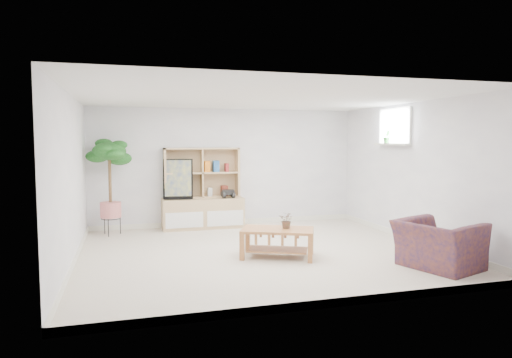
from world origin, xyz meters
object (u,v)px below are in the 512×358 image
object	(u,v)px
storage_unit	(203,188)
armchair	(439,241)
floor_tree	(110,187)
coffee_table	(278,243)

from	to	relation	value
storage_unit	armchair	size ratio (longest dim) A/B	1.60
floor_tree	armchair	size ratio (longest dim) A/B	1.78
armchair	coffee_table	bearing A→B (deg)	40.29
coffee_table	floor_tree	world-z (taller)	floor_tree
coffee_table	floor_tree	size ratio (longest dim) A/B	0.59
floor_tree	armchair	bearing A→B (deg)	-39.19
coffee_table	floor_tree	xyz separation A→B (m)	(-2.45, 2.40, 0.68)
coffee_table	armchair	size ratio (longest dim) A/B	1.05
storage_unit	coffee_table	size ratio (longest dim) A/B	1.52
storage_unit	floor_tree	distance (m)	1.77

